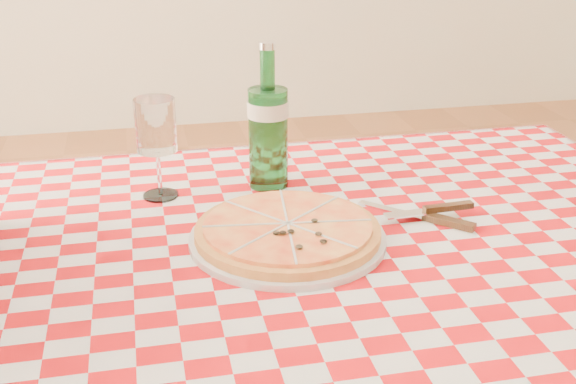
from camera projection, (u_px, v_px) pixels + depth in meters
name	position (u px, v px, depth m)	size (l,w,h in m)	color
dining_table	(309.00, 300.00, 1.12)	(1.20, 0.80, 0.75)	brown
tablecloth	(309.00, 245.00, 1.08)	(1.30, 0.90, 0.01)	#A1090E
pizza_plate	(288.00, 230.00, 1.08)	(0.30, 0.30, 0.04)	#C98E43
water_bottle	(268.00, 116.00, 1.24)	(0.07, 0.07, 0.26)	#175F24
wine_glass	(157.00, 149.00, 1.21)	(0.07, 0.07, 0.17)	white
cutlery	(424.00, 213.00, 1.15)	(0.21, 0.18, 0.02)	silver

